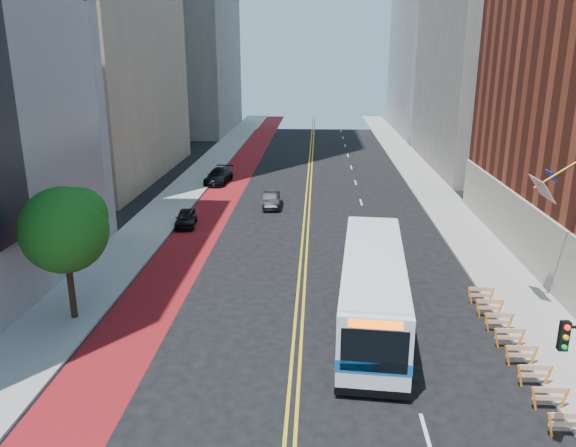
% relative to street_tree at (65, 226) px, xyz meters
% --- Properties ---
extents(ground, '(160.00, 160.00, 0.00)m').
position_rel_street_tree_xyz_m(ground, '(11.24, -6.04, -4.91)').
color(ground, black).
rests_on(ground, ground).
extents(sidewalk_left, '(4.00, 140.00, 0.15)m').
position_rel_street_tree_xyz_m(sidewalk_left, '(-0.76, 23.96, -4.84)').
color(sidewalk_left, gray).
rests_on(sidewalk_left, ground).
extents(sidewalk_right, '(4.00, 140.00, 0.15)m').
position_rel_street_tree_xyz_m(sidewalk_right, '(23.24, 23.96, -4.84)').
color(sidewalk_right, gray).
rests_on(sidewalk_right, ground).
extents(bus_lane_paint, '(3.60, 140.00, 0.01)m').
position_rel_street_tree_xyz_m(bus_lane_paint, '(3.14, 23.96, -4.91)').
color(bus_lane_paint, maroon).
rests_on(bus_lane_paint, ground).
extents(center_line_inner, '(0.14, 140.00, 0.01)m').
position_rel_street_tree_xyz_m(center_line_inner, '(11.06, 23.96, -4.91)').
color(center_line_inner, gold).
rests_on(center_line_inner, ground).
extents(center_line_outer, '(0.14, 140.00, 0.01)m').
position_rel_street_tree_xyz_m(center_line_outer, '(11.42, 23.96, -4.91)').
color(center_line_outer, gold).
rests_on(center_line_outer, ground).
extents(lane_dashes, '(0.14, 98.20, 0.01)m').
position_rel_street_tree_xyz_m(lane_dashes, '(16.04, 31.96, -4.90)').
color(lane_dashes, silver).
rests_on(lane_dashes, ground).
extents(construction_barriers, '(1.42, 10.91, 1.00)m').
position_rel_street_tree_xyz_m(construction_barriers, '(20.84, -2.62, -4.24)').
color(construction_barriers, orange).
rests_on(construction_barriers, ground).
extents(street_tree, '(4.20, 4.20, 6.70)m').
position_rel_street_tree_xyz_m(street_tree, '(0.00, 0.00, 0.00)').
color(street_tree, black).
rests_on(street_tree, sidewalk_left).
extents(transit_bus, '(4.03, 13.54, 3.67)m').
position_rel_street_tree_xyz_m(transit_bus, '(14.85, 0.45, -3.00)').
color(transit_bus, silver).
rests_on(transit_bus, ground).
extents(car_a, '(1.90, 3.87, 1.27)m').
position_rel_street_tree_xyz_m(car_a, '(1.94, 16.07, -4.28)').
color(car_a, black).
rests_on(car_a, ground).
extents(car_b, '(1.68, 4.22, 1.36)m').
position_rel_street_tree_xyz_m(car_b, '(8.14, 21.92, -4.23)').
color(car_b, black).
rests_on(car_b, ground).
extents(car_c, '(2.64, 5.33, 1.49)m').
position_rel_street_tree_xyz_m(car_c, '(1.94, 30.96, -4.17)').
color(car_c, black).
rests_on(car_c, ground).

